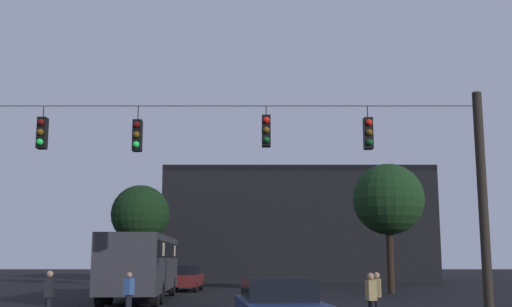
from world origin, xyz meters
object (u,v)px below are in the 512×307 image
pedestrian_crossing_left (130,292)px  pedestrian_crossing_center (379,294)px  pedestrian_near_bus (50,294)px  city_bus (144,261)px  tree_left_silhouette (390,200)px  pedestrian_crossing_right (373,297)px  tree_behind_building (142,215)px  car_far_left (187,278)px

pedestrian_crossing_left → pedestrian_crossing_center: 8.36m
pedestrian_crossing_center → pedestrian_near_bus: 10.22m
city_bus → pedestrian_crossing_center: size_ratio=7.19×
tree_left_silhouette → pedestrian_crossing_center: bearing=-103.4°
pedestrian_crossing_right → tree_left_silhouette: (4.36, 17.96, 4.47)m
tree_left_silhouette → tree_behind_building: tree_left_silhouette is taller
tree_left_silhouette → pedestrian_crossing_right: bearing=-103.6°
pedestrian_near_bus → pedestrian_crossing_center: bearing=2.5°
pedestrian_crossing_right → tree_behind_building: tree_behind_building is taller
pedestrian_crossing_left → pedestrian_near_bus: pedestrian_near_bus is taller
car_far_left → pedestrian_crossing_right: 21.94m
city_bus → pedestrian_crossing_center: city_bus is taller
pedestrian_crossing_left → tree_behind_building: 23.98m
car_far_left → tree_behind_building: tree_behind_building is taller
city_bus → pedestrian_crossing_left: city_bus is taller
car_far_left → pedestrian_crossing_left: bearing=-90.1°
car_far_left → pedestrian_crossing_center: 20.61m
pedestrian_near_bus → tree_behind_building: tree_behind_building is taller
tree_behind_building → pedestrian_near_bus: bearing=-85.7°
car_far_left → pedestrian_near_bus: pedestrian_near_bus is taller
pedestrian_crossing_right → pedestrian_crossing_left: bearing=156.3°
pedestrian_crossing_left → tree_behind_building: size_ratio=0.21×
car_far_left → pedestrian_crossing_center: pedestrian_crossing_center is taller
pedestrian_crossing_left → tree_left_silhouette: size_ratio=0.20×
pedestrian_crossing_left → car_far_left: bearing=89.9°
city_bus → pedestrian_crossing_center: bearing=-47.3°
pedestrian_crossing_right → tree_left_silhouette: 19.02m
city_bus → car_far_left: bearing=83.2°
city_bus → pedestrian_crossing_left: 8.34m
pedestrian_crossing_center → tree_behind_building: tree_behind_building is taller
car_far_left → pedestrian_near_bus: (-2.07, -19.38, 0.11)m
pedestrian_crossing_center → pedestrian_crossing_right: size_ratio=0.99×
car_far_left → tree_behind_building: size_ratio=0.61×
pedestrian_near_bus → tree_left_silhouette: 22.36m
tree_behind_building → car_far_left: bearing=-57.0°
car_far_left → pedestrian_crossing_center: size_ratio=2.84×
pedestrian_near_bus → tree_behind_building: size_ratio=0.22×
city_bus → pedestrian_crossing_left: bearing=-82.8°
pedestrian_crossing_left → pedestrian_near_bus: size_ratio=0.94×
pedestrian_crossing_left → pedestrian_near_bus: bearing=-132.6°
pedestrian_crossing_right → tree_left_silhouette: bearing=76.4°
pedestrian_near_bus → tree_left_silhouette: bearing=50.0°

